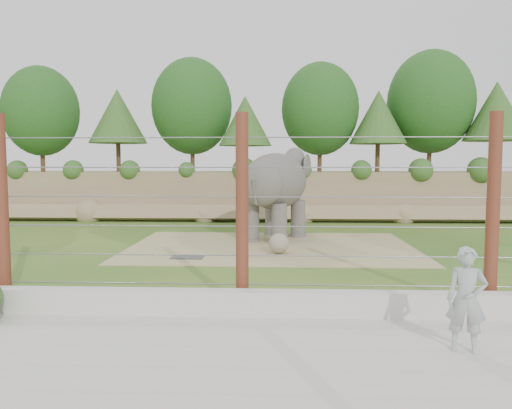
{
  "coord_description": "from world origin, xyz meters",
  "views": [
    {
      "loc": [
        0.72,
        -14.55,
        3.0
      ],
      "look_at": [
        0.0,
        2.0,
        1.6
      ],
      "focal_mm": 35.0,
      "sensor_mm": 36.0,
      "label": 1
    }
  ],
  "objects_px": {
    "barrier_fence": "(242,212)",
    "zookeeper": "(467,299)",
    "elephant": "(276,195)",
    "stone_ball": "(279,243)"
  },
  "relations": [
    {
      "from": "stone_ball",
      "to": "barrier_fence",
      "type": "relative_size",
      "value": 0.03
    },
    {
      "from": "stone_ball",
      "to": "zookeeper",
      "type": "relative_size",
      "value": 0.4
    },
    {
      "from": "barrier_fence",
      "to": "zookeeper",
      "type": "height_order",
      "value": "barrier_fence"
    },
    {
      "from": "barrier_fence",
      "to": "elephant",
      "type": "bearing_deg",
      "value": 86.05
    },
    {
      "from": "elephant",
      "to": "stone_ball",
      "type": "xyz_separation_m",
      "value": [
        0.13,
        -3.14,
        -1.41
      ]
    },
    {
      "from": "zookeeper",
      "to": "stone_ball",
      "type": "bearing_deg",
      "value": 126.64
    },
    {
      "from": "elephant",
      "to": "zookeeper",
      "type": "height_order",
      "value": "elephant"
    },
    {
      "from": "stone_ball",
      "to": "barrier_fence",
      "type": "xyz_separation_m",
      "value": [
        -0.77,
        -6.12,
        1.65
      ]
    },
    {
      "from": "barrier_fence",
      "to": "zookeeper",
      "type": "relative_size",
      "value": 12.13
    },
    {
      "from": "barrier_fence",
      "to": "stone_ball",
      "type": "bearing_deg",
      "value": 82.86
    }
  ]
}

